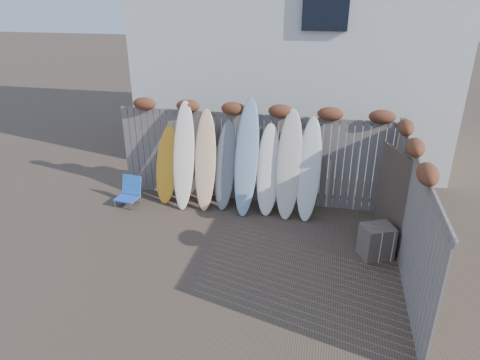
% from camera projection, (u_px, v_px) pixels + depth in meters
% --- Properties ---
extents(ground, '(80.00, 80.00, 0.00)m').
position_uv_depth(ground, '(226.00, 258.00, 7.62)').
color(ground, '#493A2D').
extents(back_fence, '(6.05, 0.28, 2.24)m').
position_uv_depth(back_fence, '(255.00, 151.00, 9.27)').
color(back_fence, slate).
rests_on(back_fence, ground).
extents(right_fence, '(0.28, 4.40, 2.24)m').
position_uv_depth(right_fence, '(411.00, 212.00, 6.79)').
color(right_fence, slate).
rests_on(right_fence, ground).
extents(house, '(8.50, 5.50, 6.33)m').
position_uv_depth(house, '(298.00, 36.00, 12.03)').
color(house, silver).
rests_on(house, ground).
extents(beach_chair, '(0.52, 0.55, 0.62)m').
position_uv_depth(beach_chair, '(129.00, 192.00, 9.47)').
color(beach_chair, blue).
rests_on(beach_chair, ground).
extents(wooden_crate, '(0.66, 0.61, 0.61)m').
position_uv_depth(wooden_crate, '(376.00, 241.00, 7.55)').
color(wooden_crate, '#493C37').
rests_on(wooden_crate, ground).
extents(lattice_panel, '(0.49, 1.16, 1.83)m').
position_uv_depth(lattice_panel, '(394.00, 201.00, 7.64)').
color(lattice_panel, brown).
rests_on(lattice_panel, ground).
extents(surfboard_0, '(0.58, 0.65, 1.68)m').
position_uv_depth(surfboard_0, '(167.00, 165.00, 9.44)').
color(surfboard_0, '#FFA01D').
rests_on(surfboard_0, ground).
extents(surfboard_1, '(0.52, 0.83, 2.25)m').
position_uv_depth(surfboard_1, '(184.00, 156.00, 9.14)').
color(surfboard_1, white).
rests_on(surfboard_1, ground).
extents(surfboard_2, '(0.53, 0.79, 2.11)m').
position_uv_depth(surfboard_2, '(205.00, 160.00, 9.11)').
color(surfboard_2, '#E3AE6E').
rests_on(surfboard_2, ground).
extents(surfboard_3, '(0.49, 0.69, 1.87)m').
position_uv_depth(surfboard_3, '(225.00, 166.00, 9.14)').
color(surfboard_3, slate).
rests_on(surfboard_3, ground).
extents(surfboard_4, '(0.51, 0.84, 2.38)m').
position_uv_depth(surfboard_4, '(247.00, 158.00, 8.87)').
color(surfboard_4, '#859FBB').
rests_on(surfboard_4, ground).
extents(surfboard_5, '(0.52, 0.69, 1.87)m').
position_uv_depth(surfboard_5, '(268.00, 170.00, 8.92)').
color(surfboard_5, white).
rests_on(surfboard_5, ground).
extents(surfboard_6, '(0.52, 0.77, 2.20)m').
position_uv_depth(surfboard_6, '(289.00, 165.00, 8.75)').
color(surfboard_6, beige).
rests_on(surfboard_6, ground).
extents(surfboard_7, '(0.48, 0.74, 2.07)m').
position_uv_depth(surfboard_7, '(309.00, 170.00, 8.68)').
color(surfboard_7, silver).
rests_on(surfboard_7, ground).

